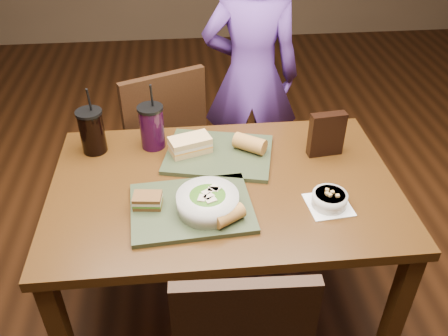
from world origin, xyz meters
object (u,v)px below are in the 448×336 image
Objects in this scene: salad_bowl at (208,201)px; chair_far at (168,142)px; baguette_near at (229,216)px; cup_cola at (92,131)px; diner at (251,77)px; soup_bowl at (329,199)px; baguette_far at (250,144)px; tray_near at (192,208)px; sandwich_far at (190,145)px; dining_table at (224,201)px; cup_berry at (152,127)px; tray_far at (219,154)px; sandwich_near at (148,200)px; chip_bag at (326,134)px.

chair_far is at bearing 100.45° from salad_bowl.
cup_cola is (-0.50, 0.51, 0.05)m from baguette_near.
diner is 8.89× the size of soup_bowl.
baguette_near is 0.71m from cup_cola.
diner is 11.18× the size of baguette_far.
tray_near is 2.31× the size of sandwich_far.
tray_near is at bearing -132.11° from dining_table.
dining_table is at bearing -46.41° from cup_berry.
sandwich_near reaches higher than tray_far.
chip_bag is (0.43, 0.39, 0.05)m from baguette_near.
cup_cola is at bearing -177.21° from cup_berry.
tray_far is at bearing 78.78° from salad_bowl.
chip_bag reaches higher than baguette_near.
diner is at bearing 95.92° from soup_bowl.
cup_berry is (-0.39, 0.10, 0.04)m from baguette_far.
chip_bag is at bearing -2.99° from tray_far.
salad_bowl is at bearing -79.55° from chair_far.
sandwich_near is (-0.15, 0.02, 0.03)m from tray_near.
cup_berry is at bearing 116.89° from baguette_near.
diner is at bearing 42.18° from cup_cola.
cup_cola is (-0.51, 0.09, 0.09)m from tray_far.
baguette_far is 0.41m from cup_berry.
chair_far is 0.65m from baguette_far.
cup_berry reaches higher than baguette_near.
chair_far reaches higher than soup_bowl.
sandwich_near is at bearing -164.66° from chip_bag.
cup_berry reaches higher than sandwich_near.
sandwich_near is 0.76m from chip_bag.
sandwich_near is 0.36× the size of cup_cola.
sandwich_far is 0.55m from chip_bag.
baguette_near is (-0.00, -0.41, 0.04)m from tray_far.
salad_bowl is 2.05× the size of sandwich_near.
chip_bag is (0.43, -0.02, 0.08)m from tray_far.
tray_near is 0.64m from chip_bag.
sandwich_far is 0.18m from cup_berry.
salad_bowl is at bearing -22.10° from tray_near.
cup_cola reaches higher than baguette_far.
tray_near is (0.10, -0.80, 0.23)m from chair_far.
baguette_far is at bearing 123.84° from soup_bowl.
chair_far is 0.84m from tray_near.
sandwich_far is (-0.47, 0.36, 0.02)m from soup_bowl.
chip_bag is (0.94, -0.11, -0.00)m from cup_cola.
chair_far reaches higher than tray_near.
salad_bowl is 0.40m from baguette_far.
cup_cola is at bearing 132.72° from tray_near.
soup_bowl is at bearing 102.81° from diner.
sandwich_far is at bearing -76.97° from chair_far.
tray_near is 3.92× the size of baguette_near.
soup_bowl is at bearing -0.13° from salad_bowl.
cup_berry is 0.71m from chip_bag.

